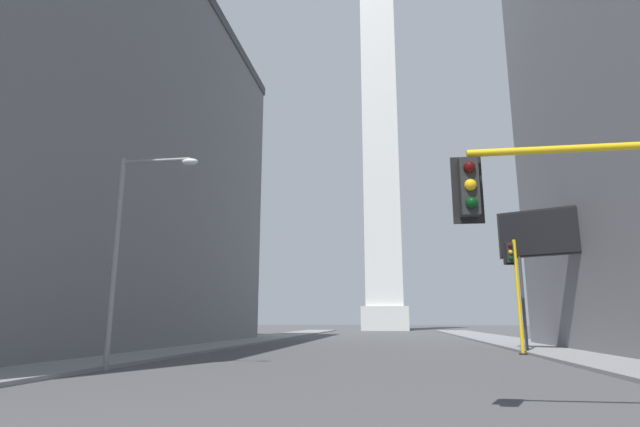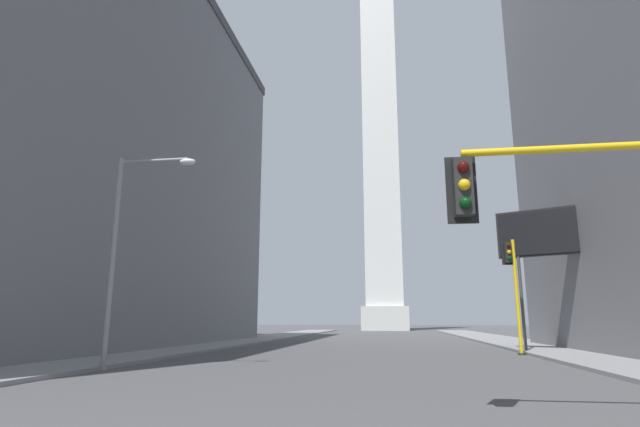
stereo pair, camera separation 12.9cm
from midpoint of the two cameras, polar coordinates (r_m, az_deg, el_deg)
sidewalk_left at (r=37.63m, az=-12.17°, el=-14.45°), size 5.00×110.28×0.15m
sidewalk_right at (r=36.48m, az=23.93°, el=-13.79°), size 5.00×110.28×0.15m
obelisk at (r=101.08m, az=6.96°, el=9.40°), size 8.44×8.44×79.62m
traffic_light_mid_right at (r=29.12m, az=21.31°, el=-6.88°), size 0.80×0.53×6.11m
street_lamp at (r=20.45m, az=-21.00°, el=-2.26°), size 3.21×0.36×8.06m
billboard_sign at (r=31.26m, az=25.73°, el=-2.18°), size 6.16×2.98×8.12m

